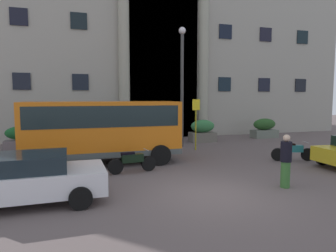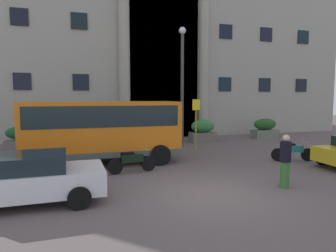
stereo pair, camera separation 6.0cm
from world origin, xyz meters
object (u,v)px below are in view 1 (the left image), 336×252
Objects in this scene: motorcycle_far_end at (131,161)px; pedestrian_man_red_shirt at (286,161)px; orange_minibus at (103,127)px; scooter_by_planter at (292,151)px; lamppost_plaza_centre at (182,78)px; bus_stop_sign at (196,119)px; hedge_planter_east at (264,128)px; hedge_planter_west at (83,136)px; hedge_planter_far_west at (133,134)px; parked_sedan_far at (21,179)px; hedge_planter_far_east at (203,131)px; hedge_planter_entrance_left at (24,138)px.

motorcycle_far_end is 1.12× the size of pedestrian_man_red_shirt.
motorcycle_far_end is at bearing -139.59° from pedestrian_man_red_shirt.
scooter_by_planter is at bearing -14.45° from orange_minibus.
lamppost_plaza_centre reaches higher than scooter_by_planter.
hedge_planter_east is (6.88, 3.41, -1.07)m from bus_stop_sign.
bus_stop_sign reaches higher than hedge_planter_west.
hedge_planter_far_west reaches higher than hedge_planter_west.
parked_sedan_far is at bearing -150.96° from motorcycle_far_end.
bus_stop_sign is (5.26, 1.88, 0.10)m from orange_minibus.
orange_minibus reaches higher than parked_sedan_far.
pedestrian_man_red_shirt is (4.47, -3.41, 0.43)m from motorcycle_far_end.
pedestrian_man_red_shirt is (-3.08, -3.40, 0.43)m from scooter_by_planter.
parked_sedan_far is (-14.81, -9.93, 0.04)m from hedge_planter_east.
lamppost_plaza_centre is at bearing -163.93° from hedge_planter_east.
orange_minibus is 5.59m from bus_stop_sign.
orange_minibus is 4.20× the size of hedge_planter_west.
bus_stop_sign reaches higher than parked_sedan_far.
bus_stop_sign is 4.54m from hedge_planter_far_west.
hedge_planter_far_west is at bearing 131.64° from bus_stop_sign.
hedge_planter_far_west reaches higher than scooter_by_planter.
hedge_planter_east reaches higher than hedge_planter_far_west.
scooter_by_planter is (1.50, -6.81, -0.26)m from hedge_planter_far_east.
hedge_planter_entrance_left is at bearing 160.88° from bus_stop_sign.
hedge_planter_west is at bearing 77.77° from parked_sedan_far.
scooter_by_planter is at bearing -30.14° from hedge_planter_entrance_left.
bus_stop_sign is 1.52× the size of hedge_planter_east.
bus_stop_sign reaches higher than hedge_planter_far_west.
bus_stop_sign is 0.62× the size of parked_sedan_far.
hedge_planter_entrance_left is 1.28× the size of hedge_planter_west.
bus_stop_sign is 2.74m from lamppost_plaza_centre.
hedge_planter_entrance_left is at bearing 96.74° from parked_sedan_far.
hedge_planter_far_east is at bearing 43.20° from parked_sedan_far.
hedge_planter_east is (12.14, 5.29, -0.97)m from orange_minibus.
bus_stop_sign is at bearing -153.64° from hedge_planter_east.
motorcycle_far_end is (1.61, -7.24, -0.17)m from hedge_planter_west.
hedge_planter_west is (-3.06, -0.04, -0.03)m from hedge_planter_far_west.
hedge_planter_far_east is at bearing 158.99° from pedestrian_man_red_shirt.
hedge_planter_entrance_left is 1.14× the size of hedge_planter_far_west.
hedge_planter_far_west is at bearing 147.02° from scooter_by_planter.
parked_sedan_far is at bearing -108.50° from pedestrian_man_red_shirt.
hedge_planter_far_east is at bearing 33.77° from orange_minibus.
hedge_planter_west is 12.87m from hedge_planter_east.
pedestrian_man_red_shirt reaches higher than hedge_planter_far_west.
hedge_planter_west is 0.82× the size of scooter_by_planter.
hedge_planter_east is (5.21, 0.60, -0.03)m from hedge_planter_far_east.
hedge_planter_east is (12.87, 0.16, 0.05)m from hedge_planter_west.
scooter_by_planter is at bearing -56.63° from lamppost_plaza_centre.
hedge_planter_east is 0.97× the size of scooter_by_planter.
parked_sedan_far is at bearing -135.83° from hedge_planter_far_east.
bus_stop_sign is 5.27m from scooter_by_planter.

